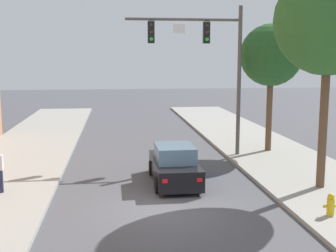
% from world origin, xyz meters
% --- Properties ---
extents(ground_plane, '(120.00, 120.00, 0.00)m').
position_xyz_m(ground_plane, '(0.00, 0.00, 0.00)').
color(ground_plane, '#4C4C51').
extents(traffic_signal_mast, '(5.82, 0.38, 7.50)m').
position_xyz_m(traffic_signal_mast, '(2.99, 7.43, 5.31)').
color(traffic_signal_mast, '#514C47').
rests_on(traffic_signal_mast, sidewalk_right).
extents(car_lead_black, '(1.85, 4.25, 1.60)m').
position_xyz_m(car_lead_black, '(0.69, 3.04, 0.72)').
color(car_lead_black, black).
rests_on(car_lead_black, ground).
extents(fire_hydrant, '(0.48, 0.24, 0.72)m').
position_xyz_m(fire_hydrant, '(5.01, -1.70, 0.51)').
color(fire_hydrant, gold).
rests_on(fire_hydrant, sidewalk_right).
extents(street_tree_nearest, '(4.01, 4.01, 8.28)m').
position_xyz_m(street_tree_nearest, '(6.14, 1.32, 6.39)').
color(street_tree_nearest, brown).
rests_on(street_tree_nearest, sidewalk_right).
extents(street_tree_second, '(3.27, 3.27, 6.73)m').
position_xyz_m(street_tree_second, '(6.52, 8.19, 5.21)').
color(street_tree_second, brown).
rests_on(street_tree_second, sidewalk_right).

